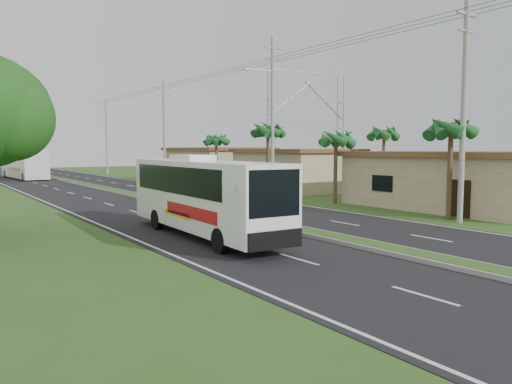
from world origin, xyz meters
TOP-DOWN VIEW (x-y plane):
  - ground at (0.00, 0.00)m, footprint 180.00×180.00m
  - road_asphalt at (0.00, 20.00)m, footprint 14.00×160.00m
  - median_strip at (0.00, 20.00)m, footprint 1.20×160.00m
  - lane_edge_left at (-6.70, 20.00)m, footprint 0.12×160.00m
  - lane_edge_right at (6.70, 20.00)m, footprint 0.12×160.00m
  - shop_near at (14.00, 6.00)m, footprint 8.60×12.60m
  - shop_mid at (14.00, 22.00)m, footprint 7.60×10.60m
  - shop_far at (14.00, 36.00)m, footprint 8.60×11.60m
  - palm_verge_a at (9.00, 3.00)m, footprint 2.40×2.40m
  - palm_verge_b at (9.40, 12.00)m, footprint 2.40×2.40m
  - palm_verge_c at (8.80, 19.00)m, footprint 2.40×2.40m
  - palm_verge_d at (9.30, 28.00)m, footprint 2.40×2.40m
  - palm_behind_shop at (17.50, 15.00)m, footprint 2.40×2.40m
  - utility_pole_a at (8.50, 2.00)m, footprint 1.60×0.28m
  - utility_pole_b at (8.47, 18.00)m, footprint 3.20×0.28m
  - utility_pole_c at (8.50, 38.00)m, footprint 1.60×0.28m
  - utility_pole_d at (8.50, 58.00)m, footprint 1.60×0.28m
  - billboard_lattice at (22.00, 30.00)m, footprint 10.18×1.18m
  - coach_bus_main at (-4.03, 5.69)m, footprint 2.65×10.74m
  - coach_bus_far at (-3.10, 53.90)m, footprint 3.45×12.66m
  - motorcyclist at (0.83, 7.60)m, footprint 1.82×0.92m

SIDE VIEW (x-z plane):
  - ground at x=0.00m, z-range 0.00..0.00m
  - lane_edge_left at x=-6.70m, z-range 0.00..0.00m
  - lane_edge_right at x=6.70m, z-range 0.00..0.00m
  - road_asphalt at x=0.00m, z-range 0.00..0.02m
  - median_strip at x=0.00m, z-range 0.01..0.20m
  - motorcyclist at x=0.83m, z-range -0.31..2.10m
  - shop_near at x=14.00m, z-range 0.02..3.54m
  - shop_mid at x=14.00m, z-range 0.02..3.69m
  - coach_bus_main at x=-4.03m, z-range 0.17..3.62m
  - shop_far at x=14.00m, z-range 0.02..3.84m
  - coach_bus_far at x=-3.10m, z-range 0.24..3.89m
  - palm_verge_b at x=9.40m, z-range 1.83..6.88m
  - palm_verge_d at x=9.30m, z-range 1.92..7.17m
  - palm_verge_a at x=9.00m, z-range 2.02..7.47m
  - palm_behind_shop at x=17.50m, z-range 2.11..7.76m
  - palm_verge_c at x=8.80m, z-range 2.20..8.05m
  - utility_pole_d at x=8.50m, z-range 0.17..10.67m
  - utility_pole_a at x=8.50m, z-range 0.17..11.17m
  - utility_pole_c at x=8.50m, z-range 0.17..11.17m
  - utility_pole_b at x=8.47m, z-range 0.26..12.26m
  - billboard_lattice at x=22.00m, z-range 0.79..12.86m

